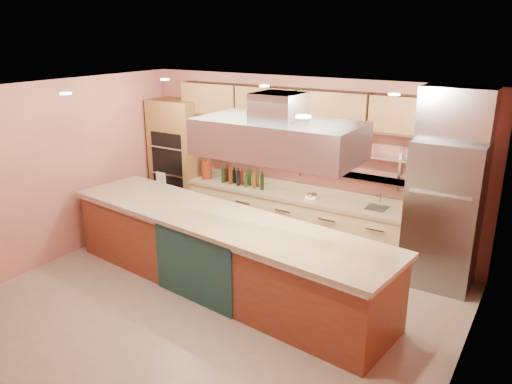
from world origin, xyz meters
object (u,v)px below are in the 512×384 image
Objects in this scene: green_canister at (283,137)px; flower_vase at (207,170)px; copper_kettle at (252,135)px; island at (221,252)px; kitchen_scale at (312,195)px; refrigerator at (443,215)px.

flower_vase is at bearing -171.31° from green_canister.
green_canister is at bearing 0.00° from copper_kettle.
copper_kettle is at bearing 117.04° from island.
green_canister is at bearing 177.73° from kitchen_scale.
kitchen_scale is at bearing -9.77° from copper_kettle.
refrigerator is at bearing 15.65° from kitchen_scale.
kitchen_scale is (-2.02, 0.01, -0.07)m from refrigerator.
refrigerator is 3.39m from copper_kettle.
island is at bearing -86.79° from green_canister.
copper_kettle is (-3.30, 0.23, 0.73)m from refrigerator.
island reaches higher than kitchen_scale.
refrigerator is 12.46× the size of copper_kettle.
island is at bearing -69.85° from copper_kettle.
kitchen_scale is 1.04× the size of copper_kettle.
refrigerator is 2.02m from kitchen_scale.
refrigerator is 11.98× the size of kitchen_scale.
island is 29.91× the size of copper_kettle.
flower_vase is 1.85× the size of kitchen_scale.
flower_vase is 1.64× the size of green_canister.
refrigerator is 0.42× the size of island.
island is 15.55× the size of flower_vase.
copper_kettle reaches higher than kitchen_scale.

